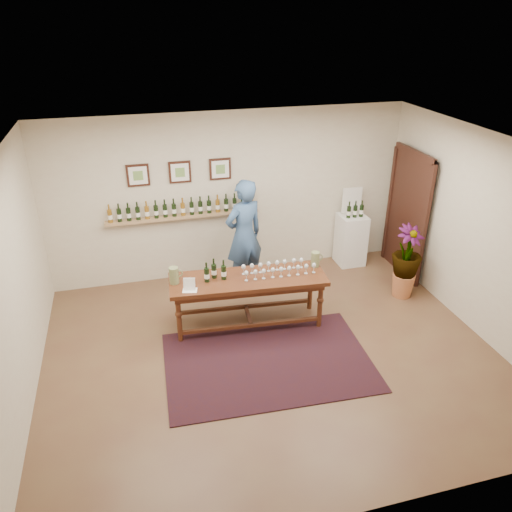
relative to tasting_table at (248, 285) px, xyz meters
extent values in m
plane|color=brown|center=(0.13, -0.77, -0.67)|extent=(6.00, 6.00, 0.00)
plane|color=beige|center=(0.13, 1.73, 0.73)|extent=(6.00, 0.00, 6.00)
plane|color=beige|center=(0.13, -3.27, 0.73)|extent=(6.00, 0.00, 6.00)
plane|color=beige|center=(-2.87, -0.77, 0.73)|extent=(0.00, 5.00, 5.00)
plane|color=beige|center=(3.13, -0.77, 0.73)|extent=(0.00, 5.00, 5.00)
plane|color=beige|center=(0.13, -0.77, 2.13)|extent=(6.00, 6.00, 0.00)
cube|color=tan|center=(-0.67, 1.64, 0.48)|extent=(2.50, 0.16, 0.04)
cube|color=black|center=(3.07, 0.93, 0.38)|extent=(0.10, 1.00, 2.10)
cube|color=black|center=(3.02, 0.93, 0.38)|extent=(0.04, 1.12, 2.22)
cube|color=black|center=(-1.32, 1.70, 1.21)|extent=(0.35, 0.03, 0.35)
cube|color=white|center=(-1.32, 1.68, 1.21)|extent=(0.28, 0.01, 0.28)
cube|color=#6E954A|center=(-1.32, 1.68, 1.21)|extent=(0.15, 0.00, 0.15)
cube|color=black|center=(-0.67, 1.70, 1.21)|extent=(0.35, 0.03, 0.35)
cube|color=white|center=(-0.67, 1.68, 1.21)|extent=(0.28, 0.01, 0.28)
cube|color=#6E954A|center=(-0.67, 1.68, 1.21)|extent=(0.15, 0.00, 0.15)
cube|color=black|center=(-0.02, 1.70, 1.21)|extent=(0.35, 0.03, 0.35)
cube|color=white|center=(-0.02, 1.68, 1.21)|extent=(0.28, 0.01, 0.28)
cube|color=#6E954A|center=(-0.02, 1.68, 1.21)|extent=(0.15, 0.00, 0.15)
cube|color=#45160C|center=(0.03, -0.93, -0.66)|extent=(2.78, 1.93, 0.01)
cube|color=#432510|center=(0.00, 0.00, 0.09)|extent=(2.27, 0.89, 0.06)
cube|color=#432510|center=(0.00, 0.00, 0.02)|extent=(2.14, 0.76, 0.10)
cylinder|color=#432510|center=(-1.03, -0.17, -0.31)|extent=(0.08, 0.08, 0.73)
cylinder|color=#432510|center=(0.99, -0.33, -0.31)|extent=(0.08, 0.08, 0.73)
cylinder|color=#432510|center=(-0.99, 0.33, -0.31)|extent=(0.08, 0.08, 0.73)
cylinder|color=#432510|center=(1.03, 0.17, -0.31)|extent=(0.08, 0.08, 0.73)
cube|color=#432510|center=(-0.02, -0.25, -0.53)|extent=(2.02, 0.21, 0.05)
cube|color=#432510|center=(0.02, 0.25, -0.53)|extent=(2.02, 0.21, 0.05)
cube|color=#432510|center=(0.00, 0.00, -0.53)|extent=(0.09, 0.51, 0.05)
cube|color=white|center=(-0.85, -0.13, 0.21)|extent=(0.22, 0.18, 0.18)
cube|color=white|center=(2.28, 1.45, -0.21)|extent=(0.46, 0.46, 0.93)
cube|color=white|center=(2.29, 1.57, 0.51)|extent=(0.36, 0.02, 0.50)
cone|color=#B4663C|center=(2.62, 0.15, -0.48)|extent=(0.36, 0.36, 0.38)
imported|color=#1E3B18|center=(2.62, 0.15, 0.05)|extent=(0.68, 0.68, 0.66)
imported|color=#365581|center=(0.21, 1.09, 0.27)|extent=(0.80, 0.66, 1.88)
camera|label=1|loc=(-1.49, -6.00, 3.57)|focal=35.00mm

